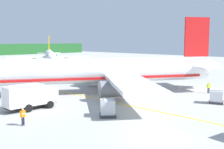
# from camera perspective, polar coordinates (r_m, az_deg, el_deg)

# --- Properties ---
(airliner_foreground) EXTENTS (37.22, 31.62, 11.90)m
(airliner_foreground) POSITION_cam_1_polar(r_m,az_deg,el_deg) (44.22, -1.71, 0.72)
(airliner_foreground) COLOR white
(airliner_foreground) RESTS_ON ground
(airliner_mid_apron) EXTENTS (26.41, 31.08, 9.94)m
(airliner_mid_apron) POSITION_cam_1_polar(r_m,az_deg,el_deg) (100.74, -12.22, 3.66)
(airliner_mid_apron) COLOR white
(airliner_mid_apron) RESTS_ON ground
(service_truck_catering) EXTENTS (6.24, 2.63, 2.93)m
(service_truck_catering) POSITION_cam_1_polar(r_m,az_deg,el_deg) (34.94, -16.05, -4.12)
(service_truck_catering) COLOR white
(service_truck_catering) RESTS_ON ground
(cargo_container_near) EXTENTS (2.43, 2.43, 1.94)m
(cargo_container_near) POSITION_cam_1_polar(r_m,az_deg,el_deg) (30.60, -0.92, -6.72)
(cargo_container_near) COLOR #333338
(cargo_container_near) RESTS_ON ground
(cargo_container_far) EXTENTS (2.26, 2.26, 1.99)m
(cargo_container_far) POSITION_cam_1_polar(r_m,az_deg,el_deg) (39.21, 20.11, -4.09)
(cargo_container_far) COLOR #333338
(cargo_container_far) RESTS_ON ground
(crew_loader_left) EXTENTS (0.62, 0.29, 1.68)m
(crew_loader_left) POSITION_cam_1_polar(r_m,az_deg,el_deg) (28.70, -17.37, -7.79)
(crew_loader_left) COLOR #191E33
(crew_loader_left) RESTS_ON ground
(crew_supervisor) EXTENTS (0.51, 0.46, 1.68)m
(crew_supervisor) POSITION_cam_1_polar(r_m,az_deg,el_deg) (46.33, 18.73, -2.35)
(crew_supervisor) COLOR #191E33
(crew_supervisor) RESTS_ON ground
(apron_guide_line) EXTENTS (0.30, 60.00, 0.01)m
(apron_guide_line) POSITION_cam_1_polar(r_m,az_deg,el_deg) (38.60, -1.19, -5.26)
(apron_guide_line) COLOR yellow
(apron_guide_line) RESTS_ON ground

